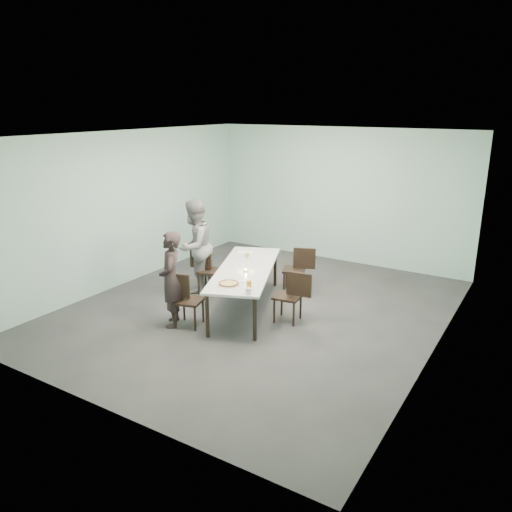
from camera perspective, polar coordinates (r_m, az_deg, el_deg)
The scene contains 16 objects.
ground at distance 8.83m, azimuth 0.17°, elevation -6.13°, with size 7.00×7.00×0.00m, color #333335.
room_shell at distance 8.25m, azimuth 0.19°, elevation 6.91°, with size 6.02×7.02×3.01m.
table at distance 8.65m, azimuth -1.23°, elevation -1.74°, with size 1.82×2.75×0.75m.
chair_near_left at distance 8.15m, azimuth -8.22°, elevation -4.56°, with size 0.65×0.52×0.87m.
chair_far_left at distance 9.53m, azimuth -5.73°, elevation -1.24°, with size 0.65×0.51×0.87m.
chair_near_right at distance 8.21m, azimuth 4.19°, elevation -4.25°, with size 0.63×0.47×0.87m.
chair_far_right at distance 9.54m, azimuth 4.87°, elevation -1.20°, with size 0.65×0.54×0.87m.
diner_near at distance 8.09m, azimuth -9.68°, elevation -2.65°, with size 0.57×0.38×1.57m, color black.
diner_far at distance 9.50m, azimuth -7.03°, elevation 1.13°, with size 0.87×0.68×1.79m, color gray.
pizza at distance 7.85m, azimuth -3.14°, elevation -3.17°, with size 0.34×0.34×0.04m.
side_plate at distance 8.00m, azimuth -1.29°, elevation -2.86°, with size 0.18×0.18×0.01m, color white.
beer_glass at distance 7.60m, azimuth -0.81°, elevation -3.37°, with size 0.08×0.08×0.15m, color gold.
water_tumbler at distance 7.46m, azimuth -0.88°, elevation -4.02°, with size 0.08×0.08×0.09m, color silver.
tealight at distance 8.43m, azimuth -1.18°, elevation -1.69°, with size 0.06×0.06×0.05m.
amber_tumbler at distance 9.19m, azimuth -1.04°, elevation 0.03°, with size 0.07×0.07×0.08m, color gold.
menu at distance 9.54m, azimuth -1.24°, elevation 0.45°, with size 0.30×0.22×0.01m, color silver.
Camera 1 is at (4.23, -6.93, 3.47)m, focal length 35.00 mm.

